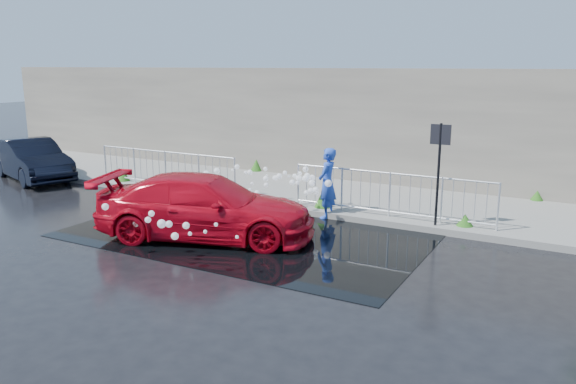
% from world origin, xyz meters
% --- Properties ---
extents(ground, '(90.00, 90.00, 0.00)m').
position_xyz_m(ground, '(0.00, 0.00, 0.00)').
color(ground, black).
rests_on(ground, ground).
extents(pavement, '(30.00, 4.00, 0.15)m').
position_xyz_m(pavement, '(0.00, 5.00, 0.07)').
color(pavement, gray).
rests_on(pavement, ground).
extents(curb, '(30.00, 0.25, 0.16)m').
position_xyz_m(curb, '(0.00, 3.00, 0.08)').
color(curb, gray).
rests_on(curb, ground).
extents(retaining_wall, '(30.00, 0.60, 3.50)m').
position_xyz_m(retaining_wall, '(0.00, 7.20, 1.90)').
color(retaining_wall, '#645D54').
rests_on(retaining_wall, pavement).
extents(puddle, '(8.00, 5.00, 0.01)m').
position_xyz_m(puddle, '(0.50, 1.00, 0.01)').
color(puddle, black).
rests_on(puddle, ground).
extents(sign_post, '(0.45, 0.06, 2.50)m').
position_xyz_m(sign_post, '(4.20, 3.10, 1.72)').
color(sign_post, black).
rests_on(sign_post, ground).
extents(railing_left, '(5.05, 0.05, 1.10)m').
position_xyz_m(railing_left, '(-4.00, 3.35, 0.74)').
color(railing_left, silver).
rests_on(railing_left, pavement).
extents(railing_right, '(5.05, 0.05, 1.10)m').
position_xyz_m(railing_right, '(3.00, 3.35, 0.74)').
color(railing_right, silver).
rests_on(railing_right, pavement).
extents(weeds, '(12.17, 3.93, 0.44)m').
position_xyz_m(weeds, '(-0.47, 4.50, 0.33)').
color(weeds, '#1D5416').
rests_on(weeds, pavement).
extents(water_spray, '(3.65, 5.60, 1.00)m').
position_xyz_m(water_spray, '(-0.08, 1.82, 0.79)').
color(water_spray, white).
rests_on(water_spray, ground).
extents(red_car, '(5.19, 3.40, 1.40)m').
position_xyz_m(red_car, '(-0.16, 0.22, 0.70)').
color(red_car, '#B50717').
rests_on(red_car, ground).
extents(dark_car, '(4.36, 2.72, 1.36)m').
position_xyz_m(dark_car, '(-9.07, 2.60, 0.68)').
color(dark_car, black).
rests_on(dark_car, ground).
extents(person, '(0.45, 0.66, 1.77)m').
position_xyz_m(person, '(1.50, 3.00, 0.89)').
color(person, blue).
rests_on(person, ground).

